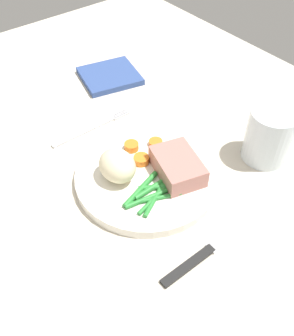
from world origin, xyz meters
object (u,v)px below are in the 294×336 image
water_glass (268,139)px  napkin (110,76)px  dinner_plate (147,176)px  knife (216,245)px  meat_portion (178,166)px  fork (92,128)px

water_glass → napkin: 37.38cm
dinner_plate → napkin: bearing=157.0°
knife → napkin: 46.02cm
knife → water_glass: size_ratio=2.19×
meat_portion → fork: size_ratio=0.54×
dinner_plate → fork: 16.38cm
meat_portion → water_glass: bearing=72.1°
dinner_plate → water_glass: (8.15, 19.20, 3.16)cm
dinner_plate → fork: (-16.37, -0.26, -0.60)cm
meat_portion → water_glass: 16.35cm
dinner_plate → knife: bearing=-1.0°
fork → napkin: bearing=132.5°
dinner_plate → water_glass: 21.09cm
dinner_plate → meat_portion: 5.38cm
fork → water_glass: bearing=36.6°
meat_portion → knife: (12.81, -3.94, -3.01)cm
fork → napkin: napkin is taller
knife → meat_portion: bearing=161.4°
napkin → fork: bearing=-45.7°
dinner_plate → water_glass: water_glass is taller
knife → napkin: size_ratio=1.75×
knife → water_glass: water_glass is taller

